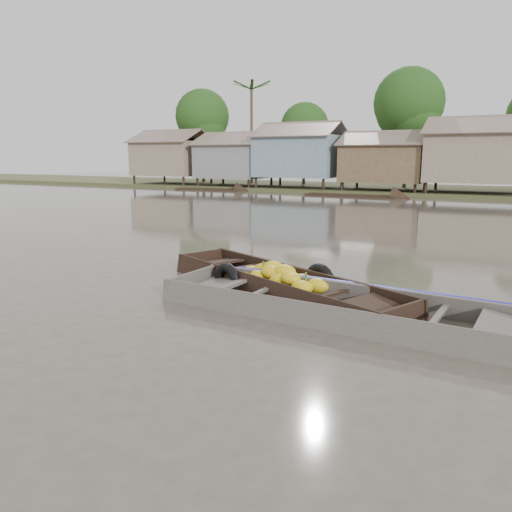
% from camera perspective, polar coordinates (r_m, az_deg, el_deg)
% --- Properties ---
extents(ground, '(120.00, 120.00, 0.00)m').
position_cam_1_polar(ground, '(9.75, -4.08, -5.06)').
color(ground, '#494338').
rests_on(ground, ground).
extents(riverbank, '(120.00, 12.47, 10.22)m').
position_cam_1_polar(riverbank, '(39.87, 25.13, 10.80)').
color(riverbank, '#384723').
rests_on(riverbank, ground).
extents(banana_boat, '(6.05, 3.72, 0.85)m').
position_cam_1_polar(banana_boat, '(10.29, 2.39, -3.11)').
color(banana_boat, black).
rests_on(banana_boat, ground).
extents(viewer_boat, '(6.84, 2.22, 0.54)m').
position_cam_1_polar(viewer_boat, '(8.88, 9.97, -6.57)').
color(viewer_boat, '#423D38').
rests_on(viewer_boat, ground).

